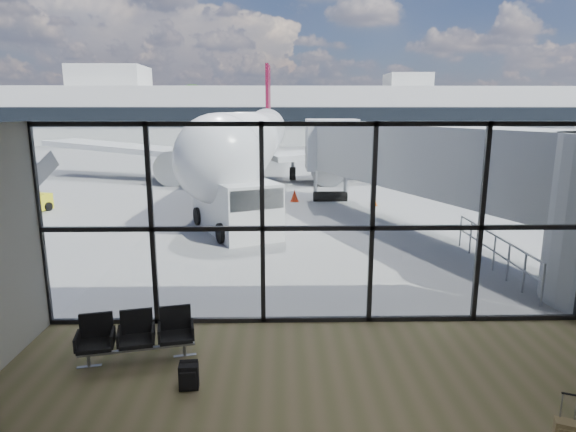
{
  "coord_description": "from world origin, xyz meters",
  "views": [
    {
      "loc": [
        -0.84,
        -10.19,
        4.71
      ],
      "look_at": [
        -0.58,
        3.0,
        1.82
      ],
      "focal_mm": 30.0,
      "sensor_mm": 36.0,
      "label": 1
    }
  ],
  "objects_px": {
    "mobile_stairs": "(20,202)",
    "service_van": "(236,204)",
    "backpack": "(189,376)",
    "belt_loader": "(196,173)",
    "seating_row": "(137,333)",
    "airliner": "(255,138)"
  },
  "relations": [
    {
      "from": "mobile_stairs",
      "to": "service_van",
      "type": "bearing_deg",
      "value": -0.73
    },
    {
      "from": "mobile_stairs",
      "to": "backpack",
      "type": "bearing_deg",
      "value": -36.17
    },
    {
      "from": "backpack",
      "to": "mobile_stairs",
      "type": "relative_size",
      "value": 0.14
    },
    {
      "from": "backpack",
      "to": "belt_loader",
      "type": "bearing_deg",
      "value": 94.31
    },
    {
      "from": "service_van",
      "to": "mobile_stairs",
      "type": "xyz_separation_m",
      "value": [
        -10.41,
        3.6,
        -0.56
      ]
    },
    {
      "from": "seating_row",
      "to": "backpack",
      "type": "relative_size",
      "value": 4.35
    },
    {
      "from": "seating_row",
      "to": "belt_loader",
      "type": "relative_size",
      "value": 0.57
    },
    {
      "from": "airliner",
      "to": "service_van",
      "type": "relative_size",
      "value": 6.69
    },
    {
      "from": "seating_row",
      "to": "service_van",
      "type": "xyz_separation_m",
      "value": [
        1.04,
        10.12,
        0.57
      ]
    },
    {
      "from": "service_van",
      "to": "belt_loader",
      "type": "relative_size",
      "value": 1.41
    },
    {
      "from": "belt_loader",
      "to": "mobile_stairs",
      "type": "relative_size",
      "value": 1.09
    },
    {
      "from": "airliner",
      "to": "belt_loader",
      "type": "bearing_deg",
      "value": -151.35
    },
    {
      "from": "airliner",
      "to": "service_van",
      "type": "height_order",
      "value": "airliner"
    },
    {
      "from": "service_van",
      "to": "mobile_stairs",
      "type": "relative_size",
      "value": 1.54
    },
    {
      "from": "service_van",
      "to": "mobile_stairs",
      "type": "bearing_deg",
      "value": 136.62
    },
    {
      "from": "airliner",
      "to": "belt_loader",
      "type": "distance_m",
      "value": 4.89
    },
    {
      "from": "belt_loader",
      "to": "mobile_stairs",
      "type": "xyz_separation_m",
      "value": [
        -6.54,
        -10.12,
        -0.04
      ]
    },
    {
      "from": "service_van",
      "to": "airliner",
      "type": "bearing_deg",
      "value": 65.59
    },
    {
      "from": "airliner",
      "to": "mobile_stairs",
      "type": "bearing_deg",
      "value": -128.54
    },
    {
      "from": "backpack",
      "to": "belt_loader",
      "type": "height_order",
      "value": "belt_loader"
    },
    {
      "from": "backpack",
      "to": "airliner",
      "type": "distance_m",
      "value": 26.97
    },
    {
      "from": "belt_loader",
      "to": "service_van",
      "type": "bearing_deg",
      "value": -78.56
    }
  ]
}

